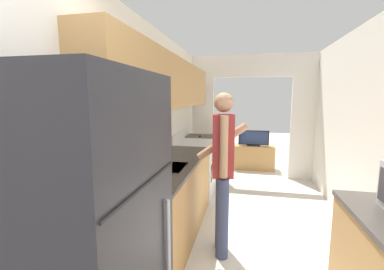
{
  "coord_description": "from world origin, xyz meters",
  "views": [
    {
      "loc": [
        -0.08,
        -0.49,
        1.64
      ],
      "look_at": [
        -0.71,
        2.46,
        1.2
      ],
      "focal_mm": 24.0,
      "sensor_mm": 36.0,
      "label": 1
    }
  ],
  "objects_px": {
    "refrigerator": "(80,254)",
    "knife": "(201,136)",
    "tv_cabinet": "(253,157)",
    "person": "(223,170)",
    "television": "(254,138)",
    "range_oven": "(195,168)"
  },
  "relations": [
    {
      "from": "refrigerator",
      "to": "knife",
      "type": "xyz_separation_m",
      "value": [
        -0.07,
        3.74,
        0.04
      ]
    },
    {
      "from": "refrigerator",
      "to": "tv_cabinet",
      "type": "distance_m",
      "value": 5.08
    },
    {
      "from": "knife",
      "to": "refrigerator",
      "type": "bearing_deg",
      "value": -90.26
    },
    {
      "from": "person",
      "to": "knife",
      "type": "distance_m",
      "value": 2.29
    },
    {
      "from": "tv_cabinet",
      "to": "television",
      "type": "xyz_separation_m",
      "value": [
        -0.0,
        -0.04,
        0.45
      ]
    },
    {
      "from": "range_oven",
      "to": "knife",
      "type": "height_order",
      "value": "range_oven"
    },
    {
      "from": "range_oven",
      "to": "person",
      "type": "xyz_separation_m",
      "value": [
        0.61,
        -1.57,
        0.45
      ]
    },
    {
      "from": "refrigerator",
      "to": "knife",
      "type": "bearing_deg",
      "value": 91.08
    },
    {
      "from": "refrigerator",
      "to": "knife",
      "type": "height_order",
      "value": "refrigerator"
    },
    {
      "from": "tv_cabinet",
      "to": "refrigerator",
      "type": "bearing_deg",
      "value": -100.81
    },
    {
      "from": "range_oven",
      "to": "tv_cabinet",
      "type": "relative_size",
      "value": 1.11
    },
    {
      "from": "television",
      "to": "knife",
      "type": "relative_size",
      "value": 1.98
    },
    {
      "from": "refrigerator",
      "to": "range_oven",
      "type": "height_order",
      "value": "refrigerator"
    },
    {
      "from": "range_oven",
      "to": "knife",
      "type": "xyz_separation_m",
      "value": [
        -0.02,
        0.64,
        0.46
      ]
    },
    {
      "from": "tv_cabinet",
      "to": "television",
      "type": "relative_size",
      "value": 1.4
    },
    {
      "from": "refrigerator",
      "to": "television",
      "type": "distance_m",
      "value": 5.0
    },
    {
      "from": "refrigerator",
      "to": "tv_cabinet",
      "type": "bearing_deg",
      "value": 79.19
    },
    {
      "from": "person",
      "to": "television",
      "type": "bearing_deg",
      "value": -15.06
    },
    {
      "from": "range_oven",
      "to": "television",
      "type": "bearing_deg",
      "value": 61.17
    },
    {
      "from": "tv_cabinet",
      "to": "knife",
      "type": "height_order",
      "value": "knife"
    },
    {
      "from": "television",
      "to": "person",
      "type": "bearing_deg",
      "value": -96.56
    },
    {
      "from": "television",
      "to": "refrigerator",
      "type": "bearing_deg",
      "value": -100.9
    }
  ]
}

